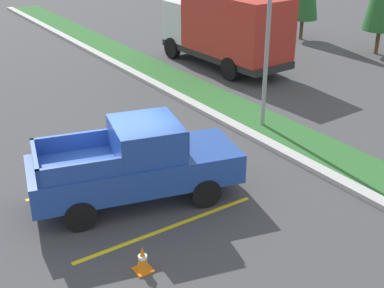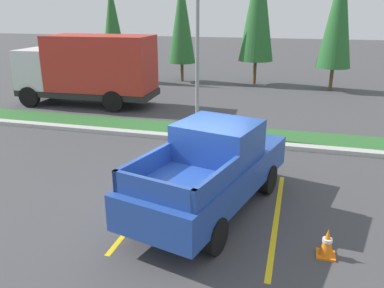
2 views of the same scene
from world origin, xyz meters
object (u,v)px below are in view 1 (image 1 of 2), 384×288
at_px(pickup_truck_main, 137,163).
at_px(street_light, 266,0).
at_px(cargo_truck_distant, 226,27).
at_px(traffic_cone, 143,259).

height_order(pickup_truck_main, street_light, street_light).
xyz_separation_m(cargo_truck_distant, street_light, (6.31, -3.36, 2.37)).
bearing_deg(traffic_cone, street_light, 122.60).
bearing_deg(cargo_truck_distant, traffic_cone, -43.81).
distance_m(pickup_truck_main, street_light, 6.78).
height_order(cargo_truck_distant, traffic_cone, cargo_truck_distant).
xyz_separation_m(cargo_truck_distant, traffic_cone, (10.78, -10.34, -1.56)).
relative_size(pickup_truck_main, traffic_cone, 9.21).
height_order(pickup_truck_main, traffic_cone, pickup_truck_main).
distance_m(pickup_truck_main, traffic_cone, 2.97).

